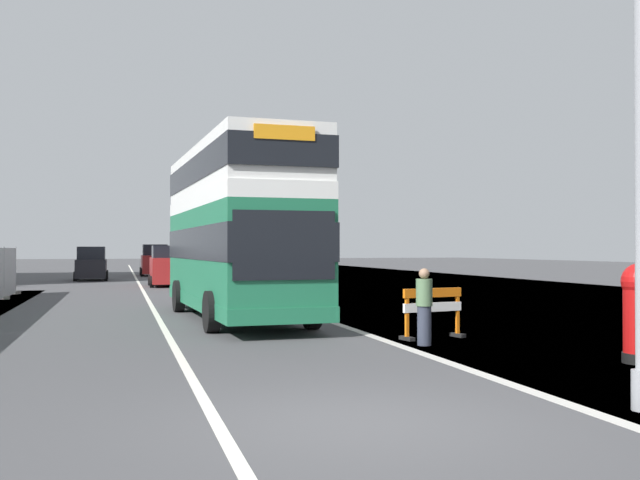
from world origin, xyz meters
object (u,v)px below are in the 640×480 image
(car_oncoming_near, at_px, (169,267))
(pedestrian_at_kerb, at_px, (424,307))
(roadworks_barrier, at_px, (433,307))
(car_receding_far, at_px, (155,261))
(double_decker_bus, at_px, (236,229))
(car_receding_mid, at_px, (91,265))

(car_oncoming_near, height_order, pedestrian_at_kerb, car_oncoming_near)
(car_oncoming_near, bearing_deg, roadworks_barrier, -80.27)
(car_receding_far, bearing_deg, double_decker_bus, -88.82)
(pedestrian_at_kerb, bearing_deg, car_receding_far, 94.98)
(car_oncoming_near, xyz_separation_m, pedestrian_at_kerb, (3.57, -25.59, -0.23))
(double_decker_bus, distance_m, roadworks_barrier, 6.95)
(double_decker_bus, height_order, roadworks_barrier, double_decker_bus)
(double_decker_bus, xyz_separation_m, car_receding_mid, (-4.92, 27.71, -1.59))
(car_receding_mid, bearing_deg, roadworks_barrier, -75.81)
(double_decker_bus, relative_size, car_receding_mid, 2.54)
(car_receding_mid, bearing_deg, pedestrian_at_kerb, -77.23)
(double_decker_bus, bearing_deg, pedestrian_at_kerb, -66.76)
(double_decker_bus, xyz_separation_m, roadworks_barrier, (3.53, -5.68, -1.88))
(car_receding_far, xyz_separation_m, pedestrian_at_kerb, (3.59, -41.22, -0.27))
(double_decker_bus, relative_size, pedestrian_at_kerb, 6.60)
(double_decker_bus, xyz_separation_m, pedestrian_at_kerb, (2.88, -6.71, -1.78))
(roadworks_barrier, relative_size, car_receding_mid, 0.38)
(double_decker_bus, height_order, car_oncoming_near, double_decker_bus)
(car_receding_mid, bearing_deg, double_decker_bus, -79.94)
(roadworks_barrier, distance_m, car_receding_mid, 34.45)
(roadworks_barrier, bearing_deg, car_oncoming_near, 99.73)
(roadworks_barrier, distance_m, car_receding_far, 40.42)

